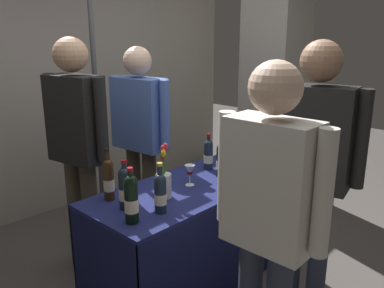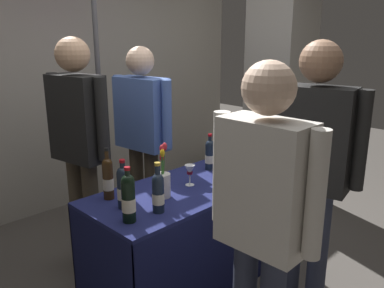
{
  "view_description": "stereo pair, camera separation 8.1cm",
  "coord_description": "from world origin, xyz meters",
  "px_view_note": "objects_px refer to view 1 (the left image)",
  "views": [
    {
      "loc": [
        -1.91,
        -1.8,
        1.8
      ],
      "look_at": [
        0.0,
        0.0,
        1.07
      ],
      "focal_mm": 37.32,
      "sensor_mm": 36.0,
      "label": 1
    },
    {
      "loc": [
        -1.86,
        -1.86,
        1.8
      ],
      "look_at": [
        0.0,
        0.0,
        1.07
      ],
      "focal_mm": 37.32,
      "sensor_mm": 36.0,
      "label": 2
    }
  ],
  "objects_px": {
    "concrete_pillar": "(276,55)",
    "display_bottle_0": "(208,154)",
    "vendor_presenter": "(140,127)",
    "booth_signpost": "(95,79)",
    "tasting_table": "(192,216)",
    "wine_glass_near_vendor": "(190,171)",
    "flower_vase": "(164,182)",
    "featured_wine_bottle": "(109,179)",
    "taster_foreground_right": "(313,157)"
  },
  "relations": [
    {
      "from": "display_bottle_0",
      "to": "vendor_presenter",
      "type": "distance_m",
      "value": 0.66
    },
    {
      "from": "vendor_presenter",
      "to": "tasting_table",
      "type": "bearing_deg",
      "value": -18.67
    },
    {
      "from": "concrete_pillar",
      "to": "featured_wine_bottle",
      "type": "relative_size",
      "value": 9.22
    },
    {
      "from": "tasting_table",
      "to": "flower_vase",
      "type": "xyz_separation_m",
      "value": [
        -0.28,
        -0.01,
        0.35
      ]
    },
    {
      "from": "tasting_table",
      "to": "wine_glass_near_vendor",
      "type": "distance_m",
      "value": 0.35
    },
    {
      "from": "taster_foreground_right",
      "to": "wine_glass_near_vendor",
      "type": "bearing_deg",
      "value": 9.06
    },
    {
      "from": "display_bottle_0",
      "to": "taster_foreground_right",
      "type": "height_order",
      "value": "taster_foreground_right"
    },
    {
      "from": "tasting_table",
      "to": "vendor_presenter",
      "type": "distance_m",
      "value": 0.94
    },
    {
      "from": "concrete_pillar",
      "to": "display_bottle_0",
      "type": "height_order",
      "value": "concrete_pillar"
    },
    {
      "from": "flower_vase",
      "to": "tasting_table",
      "type": "bearing_deg",
      "value": 2.36
    },
    {
      "from": "concrete_pillar",
      "to": "vendor_presenter",
      "type": "bearing_deg",
      "value": 172.37
    },
    {
      "from": "taster_foreground_right",
      "to": "flower_vase",
      "type": "bearing_deg",
      "value": 25.27
    },
    {
      "from": "tasting_table",
      "to": "vendor_presenter",
      "type": "relative_size",
      "value": 0.91
    },
    {
      "from": "vendor_presenter",
      "to": "taster_foreground_right",
      "type": "relative_size",
      "value": 0.96
    },
    {
      "from": "taster_foreground_right",
      "to": "display_bottle_0",
      "type": "bearing_deg",
      "value": -15.5
    },
    {
      "from": "tasting_table",
      "to": "vendor_presenter",
      "type": "bearing_deg",
      "value": 77.31
    },
    {
      "from": "flower_vase",
      "to": "taster_foreground_right",
      "type": "relative_size",
      "value": 0.21
    },
    {
      "from": "concrete_pillar",
      "to": "taster_foreground_right",
      "type": "distance_m",
      "value": 2.13
    },
    {
      "from": "wine_glass_near_vendor",
      "to": "booth_signpost",
      "type": "distance_m",
      "value": 1.28
    },
    {
      "from": "display_bottle_0",
      "to": "flower_vase",
      "type": "height_order",
      "value": "flower_vase"
    },
    {
      "from": "taster_foreground_right",
      "to": "vendor_presenter",
      "type": "bearing_deg",
      "value": -7.66
    },
    {
      "from": "wine_glass_near_vendor",
      "to": "flower_vase",
      "type": "relative_size",
      "value": 0.41
    },
    {
      "from": "featured_wine_bottle",
      "to": "display_bottle_0",
      "type": "relative_size",
      "value": 1.2
    },
    {
      "from": "concrete_pillar",
      "to": "display_bottle_0",
      "type": "relative_size",
      "value": 11.02
    },
    {
      "from": "concrete_pillar",
      "to": "featured_wine_bottle",
      "type": "bearing_deg",
      "value": -172.33
    },
    {
      "from": "tasting_table",
      "to": "taster_foreground_right",
      "type": "bearing_deg",
      "value": -70.06
    },
    {
      "from": "wine_glass_near_vendor",
      "to": "concrete_pillar",
      "type": "bearing_deg",
      "value": 15.63
    },
    {
      "from": "display_bottle_0",
      "to": "vendor_presenter",
      "type": "height_order",
      "value": "vendor_presenter"
    },
    {
      "from": "featured_wine_bottle",
      "to": "taster_foreground_right",
      "type": "xyz_separation_m",
      "value": [
        0.82,
        -0.97,
        0.17
      ]
    },
    {
      "from": "display_bottle_0",
      "to": "taster_foreground_right",
      "type": "bearing_deg",
      "value": -94.07
    },
    {
      "from": "wine_glass_near_vendor",
      "to": "taster_foreground_right",
      "type": "bearing_deg",
      "value": -69.51
    },
    {
      "from": "display_bottle_0",
      "to": "vendor_presenter",
      "type": "relative_size",
      "value": 0.17
    },
    {
      "from": "booth_signpost",
      "to": "taster_foreground_right",
      "type": "bearing_deg",
      "value": -82.63
    },
    {
      "from": "flower_vase",
      "to": "booth_signpost",
      "type": "xyz_separation_m",
      "value": [
        0.3,
        1.18,
        0.54
      ]
    },
    {
      "from": "tasting_table",
      "to": "taster_foreground_right",
      "type": "relative_size",
      "value": 0.87
    },
    {
      "from": "flower_vase",
      "to": "booth_signpost",
      "type": "bearing_deg",
      "value": 75.53
    },
    {
      "from": "display_bottle_0",
      "to": "taster_foreground_right",
      "type": "distance_m",
      "value": 0.92
    },
    {
      "from": "vendor_presenter",
      "to": "taster_foreground_right",
      "type": "bearing_deg",
      "value": -2.21
    },
    {
      "from": "display_bottle_0",
      "to": "taster_foreground_right",
      "type": "relative_size",
      "value": 0.16
    },
    {
      "from": "concrete_pillar",
      "to": "tasting_table",
      "type": "bearing_deg",
      "value": -164.0
    },
    {
      "from": "featured_wine_bottle",
      "to": "taster_foreground_right",
      "type": "bearing_deg",
      "value": -49.71
    },
    {
      "from": "tasting_table",
      "to": "wine_glass_near_vendor",
      "type": "xyz_separation_m",
      "value": [
        -0.01,
        0.01,
        0.35
      ]
    },
    {
      "from": "flower_vase",
      "to": "booth_signpost",
      "type": "relative_size",
      "value": 0.16
    },
    {
      "from": "vendor_presenter",
      "to": "booth_signpost",
      "type": "height_order",
      "value": "booth_signpost"
    },
    {
      "from": "featured_wine_bottle",
      "to": "taster_foreground_right",
      "type": "relative_size",
      "value": 0.19
    },
    {
      "from": "flower_vase",
      "to": "vendor_presenter",
      "type": "xyz_separation_m",
      "value": [
        0.45,
        0.78,
        0.16
      ]
    },
    {
      "from": "concrete_pillar",
      "to": "display_bottle_0",
      "type": "distance_m",
      "value": 1.74
    },
    {
      "from": "concrete_pillar",
      "to": "flower_vase",
      "type": "bearing_deg",
      "value": -165.69
    },
    {
      "from": "featured_wine_bottle",
      "to": "wine_glass_near_vendor",
      "type": "xyz_separation_m",
      "value": [
        0.53,
        -0.2,
        -0.03
      ]
    },
    {
      "from": "tasting_table",
      "to": "featured_wine_bottle",
      "type": "bearing_deg",
      "value": 158.71
    }
  ]
}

